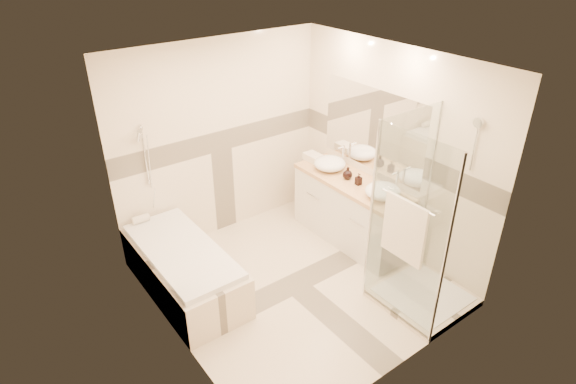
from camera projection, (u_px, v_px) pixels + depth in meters
room at (298, 184)px, 4.90m from camera, size 2.82×3.02×2.52m
bathtub at (184, 267)px, 5.24m from camera, size 0.75×1.70×0.56m
vanity at (351, 210)px, 6.07m from camera, size 0.58×1.62×0.85m
shower_enclosure at (415, 263)px, 4.98m from camera, size 0.96×0.93×2.04m
vessel_sink_near at (330, 163)px, 6.10m from camera, size 0.41×0.41×0.16m
vessel_sink_far at (383, 191)px, 5.46m from camera, size 0.40×0.40×0.16m
faucet_near at (343, 154)px, 6.17m from camera, size 0.11×0.03×0.27m
faucet_far at (396, 180)px, 5.53m from camera, size 0.11×0.03×0.27m
amenity_bottle_a at (359, 179)px, 5.73m from camera, size 0.07×0.07×0.14m
amenity_bottle_b at (348, 173)px, 5.87m from camera, size 0.14×0.14×0.15m
folded_towels at (314, 158)px, 6.33m from camera, size 0.18×0.29×0.09m
rolled_towel at (141, 219)px, 5.55m from camera, size 0.19×0.09×0.09m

